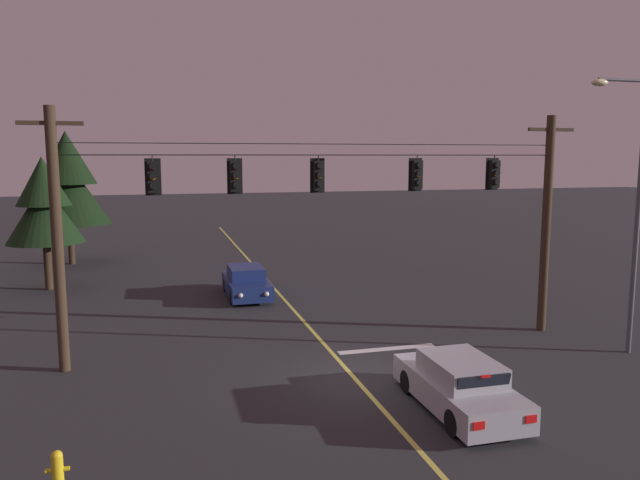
{
  "coord_description": "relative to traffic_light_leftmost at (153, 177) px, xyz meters",
  "views": [
    {
      "loc": [
        -5.37,
        -15.95,
        6.42
      ],
      "look_at": [
        0.0,
        3.95,
        3.55
      ],
      "focal_mm": 33.93,
      "sensor_mm": 36.0,
      "label": 1
    }
  ],
  "objects": [
    {
      "name": "ground_plane",
      "position": [
        5.47,
        -2.93,
        -5.8
      ],
      "size": [
        180.0,
        180.0,
        0.0
      ],
      "primitive_type": "plane",
      "color": "#28282B"
    },
    {
      "name": "lane_centre_stripe",
      "position": [
        5.47,
        6.02,
        -5.79
      ],
      "size": [
        0.14,
        60.0,
        0.01
      ],
      "primitive_type": "cube",
      "color": "#D1C64C",
      "rests_on": "ground"
    },
    {
      "name": "stop_bar_paint",
      "position": [
        7.37,
        -0.58,
        -5.79
      ],
      "size": [
        3.4,
        0.36,
        0.01
      ],
      "primitive_type": "cube",
      "color": "silver",
      "rests_on": "ground"
    },
    {
      "name": "signal_span_assembly",
      "position": [
        5.47,
        0.02,
        -1.72
      ],
      "size": [
        18.29,
        0.32,
        7.85
      ],
      "color": "#38281C",
      "rests_on": "ground"
    },
    {
      "name": "traffic_light_leftmost",
      "position": [
        0.0,
        0.0,
        0.0
      ],
      "size": [
        0.48,
        0.41,
        1.22
      ],
      "color": "black"
    },
    {
      "name": "traffic_light_left_inner",
      "position": [
        2.47,
        0.0,
        0.0
      ],
      "size": [
        0.48,
        0.41,
        1.22
      ],
      "color": "black"
    },
    {
      "name": "traffic_light_centre",
      "position": [
        5.15,
        0.0,
        0.0
      ],
      "size": [
        0.48,
        0.41,
        1.22
      ],
      "color": "black"
    },
    {
      "name": "traffic_light_right_inner",
      "position": [
        8.59,
        0.0,
        0.0
      ],
      "size": [
        0.48,
        0.41,
        1.22
      ],
      "color": "black"
    },
    {
      "name": "traffic_light_rightmost",
      "position": [
        11.51,
        0.0,
        0.0
      ],
      "size": [
        0.48,
        0.41,
        1.22
      ],
      "color": "black"
    },
    {
      "name": "car_waiting_near_lane",
      "position": [
        7.33,
        -5.65,
        -5.15
      ],
      "size": [
        1.8,
        4.33,
        1.39
      ],
      "color": "#A5A5AD",
      "rests_on": "ground"
    },
    {
      "name": "car_oncoming_lead",
      "position": [
        3.92,
        8.29,
        -5.15
      ],
      "size": [
        1.8,
        4.42,
        1.39
      ],
      "color": "navy",
      "rests_on": "ground"
    },
    {
      "name": "street_lamp_corner",
      "position": [
        14.64,
        -2.97,
        -0.55
      ],
      "size": [
        2.11,
        0.3,
        8.84
      ],
      "color": "#4C4F54",
      "rests_on": "ground"
    },
    {
      "name": "tree_verge_near",
      "position": [
        -5.11,
        12.22,
        -1.66
      ],
      "size": [
        3.57,
        3.57,
        6.4
      ],
      "color": "#332316",
      "rests_on": "ground"
    },
    {
      "name": "tree_verge_far",
      "position": [
        -4.97,
        19.41,
        -0.92
      ],
      "size": [
        4.76,
        4.76,
        7.88
      ],
      "color": "#332316",
      "rests_on": "ground"
    },
    {
      "name": "fire_hydrant",
      "position": [
        -1.93,
        -7.09,
        -5.35
      ],
      "size": [
        0.44,
        0.22,
        0.84
      ],
      "color": "gold",
      "rests_on": "ground"
    }
  ]
}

